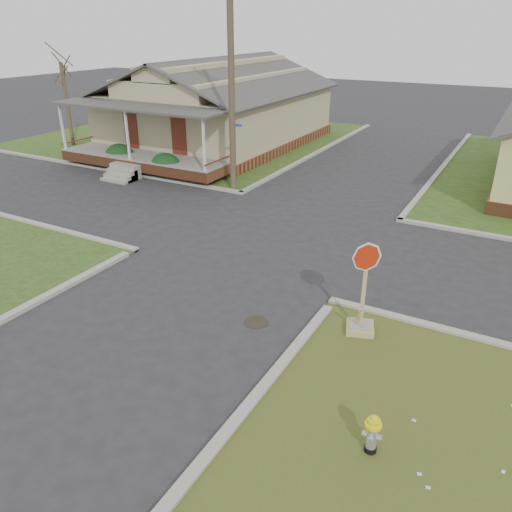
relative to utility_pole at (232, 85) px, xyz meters
The scene contains 11 objects.
ground 10.89m from the utility_pole, 64.74° to the right, with size 120.00×120.00×0.00m, color #262628.
verge_far_left 13.48m from the utility_pole, 134.04° to the left, with size 19.00×19.00×0.05m, color #2A4719.
curbs 7.39m from the utility_pole, 42.88° to the right, with size 80.00×40.00×0.12m, color #9E9A8E, non-canonical shape.
manhole 12.29m from the utility_pole, 55.75° to the right, with size 0.64×0.64×0.01m, color black.
corner_house 9.99m from the utility_pole, 126.69° to the left, with size 10.10×15.50×5.30m.
utility_pole is the anchor object (origin of this frame).
tree_far_left 14.31m from the utility_pole, 167.34° to the left, with size 0.22×0.22×4.90m, color #3B3022.
fire_hydrant 16.50m from the utility_pole, 49.86° to the right, with size 0.31×0.31×0.82m.
stop_sign 13.00m from the utility_pole, 43.88° to the right, with size 0.69×0.67×2.42m.
hedge_left 8.44m from the utility_pole, behind, with size 1.55×1.27×1.19m, color #133517.
hedge_right 5.68m from the utility_pole, behind, with size 1.52×1.25×1.16m, color #133517.
Camera 1 is at (7.51, -10.13, 7.04)m, focal length 35.00 mm.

